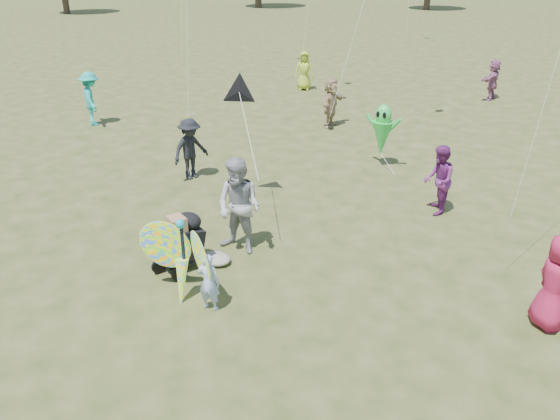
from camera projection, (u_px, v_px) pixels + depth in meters
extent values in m
plane|color=#51592B|center=(243.00, 304.00, 9.22)|extent=(160.00, 160.00, 0.00)
imported|color=#A1B9E3|center=(209.00, 282.00, 8.87)|extent=(0.42, 0.33, 1.04)
imported|color=#999A9F|center=(239.00, 207.00, 10.45)|extent=(0.95, 0.75, 1.92)
ellipsoid|color=gray|center=(216.00, 259.00, 10.39)|extent=(0.57, 0.47, 0.18)
imported|color=#AE1B42|center=(556.00, 282.00, 8.35)|extent=(0.90, 0.92, 1.60)
imported|color=black|center=(190.00, 149.00, 14.00)|extent=(0.81, 1.14, 1.60)
imported|color=tan|center=(331.00, 103.00, 18.21)|extent=(0.50, 1.52, 1.64)
imported|color=#71256D|center=(439.00, 180.00, 12.11)|extent=(0.85, 0.94, 1.58)
imported|color=#A9BE2C|center=(304.00, 71.00, 23.17)|extent=(0.94, 0.82, 1.61)
imported|color=teal|center=(91.00, 99.00, 18.40)|extent=(1.33, 1.22, 1.79)
imported|color=#9F5B83|center=(493.00, 80.00, 21.62)|extent=(0.65, 1.52, 1.58)
cube|color=black|center=(180.00, 243.00, 10.01)|extent=(0.75, 0.97, 0.71)
cube|color=black|center=(182.00, 258.00, 10.15)|extent=(0.64, 0.79, 0.10)
ellipsoid|color=black|center=(188.00, 221.00, 10.06)|extent=(0.51, 0.45, 0.33)
cylinder|color=black|center=(159.00, 266.00, 10.03)|extent=(0.16, 0.30, 0.30)
cylinder|color=black|center=(179.00, 274.00, 9.80)|extent=(0.16, 0.30, 0.30)
cylinder|color=black|center=(198.00, 253.00, 10.54)|extent=(0.13, 0.22, 0.22)
cylinder|color=black|center=(160.00, 232.00, 9.46)|extent=(0.42, 0.20, 0.03)
cube|color=#A97851|center=(177.00, 224.00, 9.79)|extent=(0.42, 0.39, 0.26)
ellipsoid|color=#F8274B|center=(165.00, 245.00, 9.25)|extent=(0.98, 0.71, 1.24)
ellipsoid|color=#F8274B|center=(200.00, 257.00, 8.89)|extent=(0.98, 0.71, 1.24)
cylinder|color=black|center=(183.00, 253.00, 9.11)|extent=(0.06, 0.06, 1.00)
cone|color=#F8274B|center=(181.00, 285.00, 9.18)|extent=(0.36, 0.49, 0.93)
sphere|color=teal|center=(180.00, 224.00, 8.85)|extent=(0.16, 0.16, 0.16)
cone|color=black|center=(239.00, 92.00, 11.97)|extent=(0.89, 0.62, 0.81)
cylinder|color=silver|center=(248.00, 133.00, 11.03)|extent=(1.81, 1.94, 1.07)
cone|color=green|center=(382.00, 139.00, 14.78)|extent=(0.56, 0.56, 0.95)
ellipsoid|color=green|center=(384.00, 115.00, 14.50)|extent=(0.44, 0.39, 0.57)
ellipsoid|color=black|center=(378.00, 114.00, 14.38)|extent=(0.10, 0.05, 0.17)
ellipsoid|color=black|center=(384.00, 115.00, 14.30)|extent=(0.10, 0.05, 0.17)
cylinder|color=green|center=(372.00, 123.00, 14.75)|extent=(0.43, 0.10, 0.49)
cylinder|color=green|center=(393.00, 126.00, 14.46)|extent=(0.43, 0.10, 0.49)
cylinder|color=silver|center=(387.00, 164.00, 14.74)|extent=(0.61, 0.41, 0.41)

